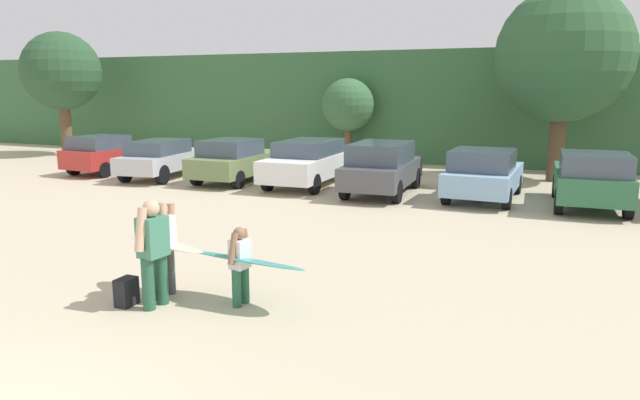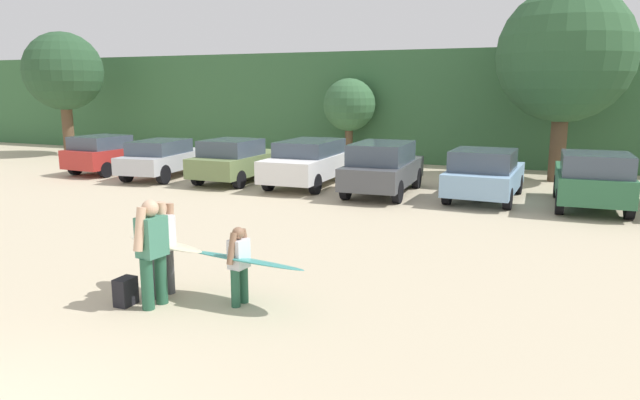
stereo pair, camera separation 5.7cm
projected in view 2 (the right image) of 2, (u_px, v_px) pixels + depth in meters
The scene contains 17 objects.
hillside_ridge at pixel (460, 104), 30.76m from camera, with size 108.00×12.00×5.07m, color #38663D.
tree_far_right at pixel (63, 72), 28.81m from camera, with size 3.87×3.87×6.16m.
tree_center_right at pixel (349, 105), 26.02m from camera, with size 2.37×2.37×3.84m.
tree_left at pixel (565, 55), 20.48m from camera, with size 4.81×4.81×6.97m.
parked_car_red at pixel (111, 153), 23.39m from camera, with size 2.00×4.01×1.54m.
parked_car_silver at pixel (164, 158), 21.99m from camera, with size 2.20×4.42×1.47m.
parked_car_olive_green at pixel (237, 160), 21.10m from camera, with size 1.91×4.20×1.58m.
parked_car_white at pixel (310, 161), 20.33m from camera, with size 2.03×4.84×1.60m.
parked_car_dark_gray at pixel (383, 167), 18.62m from camera, with size 2.00×4.38×1.69m.
parked_car_sky_blue at pixel (484, 174), 17.66m from camera, with size 2.04×4.14×1.59m.
parked_car_forest_green at pixel (593, 179), 16.31m from camera, with size 2.07×4.09×1.67m.
person_adult at pixel (161, 243), 9.44m from camera, with size 0.33×0.68×1.60m.
person_child at pixel (239, 261), 9.07m from camera, with size 0.27×0.57×1.28m.
person_companion at pixel (152, 247), 8.95m from camera, with size 0.36×0.68×1.72m.
surfboard_cream at pixel (165, 244), 9.56m from camera, with size 1.80×0.87×0.13m.
surfboard_teal at pixel (244, 260), 9.10m from camera, with size 2.25×0.85×0.24m.
backpack_dropped at pixel (126, 292), 9.15m from camera, with size 0.24×0.34×0.45m.
Camera 2 is at (5.37, -2.99, 3.41)m, focal length 32.28 mm.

